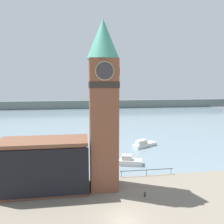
{
  "coord_description": "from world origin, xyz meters",
  "views": [
    {
      "loc": [
        -4.69,
        -23.41,
        16.36
      ],
      "look_at": [
        -0.53,
        6.72,
        12.18
      ],
      "focal_mm": 35.0,
      "sensor_mm": 36.0,
      "label": 1
    }
  ],
  "objects_px": {
    "boat_near": "(130,161)",
    "clock_tower": "(103,102)",
    "pier_building": "(44,166)",
    "boat_far": "(144,144)",
    "mooring_bollard_near": "(145,194)"
  },
  "relations": [
    {
      "from": "pier_building",
      "to": "boat_far",
      "type": "xyz_separation_m",
      "value": [
        21.19,
        20.09,
        -3.31
      ]
    },
    {
      "from": "clock_tower",
      "to": "boat_far",
      "type": "bearing_deg",
      "value": 58.49
    },
    {
      "from": "clock_tower",
      "to": "pier_building",
      "type": "distance_m",
      "value": 13.03
    },
    {
      "from": "boat_far",
      "to": "clock_tower",
      "type": "bearing_deg",
      "value": -149.67
    },
    {
      "from": "clock_tower",
      "to": "boat_far",
      "type": "relative_size",
      "value": 3.68
    },
    {
      "from": "pier_building",
      "to": "boat_far",
      "type": "relative_size",
      "value": 1.9
    },
    {
      "from": "pier_building",
      "to": "mooring_bollard_near",
      "type": "relative_size",
      "value": 18.37
    },
    {
      "from": "boat_near",
      "to": "clock_tower",
      "type": "bearing_deg",
      "value": -110.5
    },
    {
      "from": "mooring_bollard_near",
      "to": "pier_building",
      "type": "bearing_deg",
      "value": 165.83
    },
    {
      "from": "pier_building",
      "to": "boat_near",
      "type": "bearing_deg",
      "value": 29.85
    },
    {
      "from": "pier_building",
      "to": "boat_near",
      "type": "distance_m",
      "value": 17.62
    },
    {
      "from": "clock_tower",
      "to": "boat_near",
      "type": "distance_m",
      "value": 16.48
    },
    {
      "from": "boat_near",
      "to": "mooring_bollard_near",
      "type": "bearing_deg",
      "value": -77.35
    },
    {
      "from": "boat_near",
      "to": "boat_far",
      "type": "height_order",
      "value": "boat_near"
    },
    {
      "from": "pier_building",
      "to": "boat_near",
      "type": "relative_size",
      "value": 2.71
    }
  ]
}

